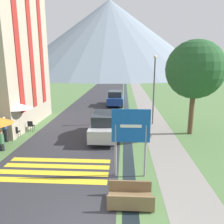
{
  "coord_description": "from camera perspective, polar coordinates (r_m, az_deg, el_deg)",
  "views": [
    {
      "loc": [
        0.91,
        -5.7,
        5.25
      ],
      "look_at": [
        0.05,
        10.0,
        1.63
      ],
      "focal_mm": 35.0,
      "sensor_mm": 36.0,
      "label": 1
    }
  ],
  "objects": [
    {
      "name": "cafe_chair_middle",
      "position": [
        16.79,
        -23.81,
        -4.57
      ],
      "size": [
        0.4,
        0.4,
        0.85
      ],
      "rotation": [
        0.0,
        0.0,
        -0.27
      ],
      "color": "black",
      "rests_on": "ground_plane"
    },
    {
      "name": "person_standing_terrace",
      "position": [
        16.15,
        -26.23,
        -3.62
      ],
      "size": [
        0.32,
        0.32,
        1.75
      ],
      "color": "#282833",
      "rests_on": "ground_plane"
    },
    {
      "name": "footbridge",
      "position": [
        8.89,
        4.78,
        -21.49
      ],
      "size": [
        1.7,
        1.1,
        0.65
      ],
      "color": "brown",
      "rests_on": "ground_plane"
    },
    {
      "name": "cafe_umbrella_middle_white",
      "position": [
        16.81,
        -23.44,
        1.45
      ],
      "size": [
        2.04,
        2.04,
        2.39
      ],
      "color": "#B7B2A8",
      "rests_on": "ground_plane"
    },
    {
      "name": "footpath",
      "position": [
        36.19,
        7.41,
        4.51
      ],
      "size": [
        2.2,
        60.0,
        0.01
      ],
      "color": "gray",
      "rests_on": "ground_plane"
    },
    {
      "name": "mountain_distant",
      "position": [
        94.36,
        -0.59,
        18.71
      ],
      "size": [
        80.52,
        80.52,
        29.41
      ],
      "color": "gray",
      "rests_on": "ground_plane"
    },
    {
      "name": "parked_car_near",
      "position": [
        15.35,
        -1.88,
        -3.47
      ],
      "size": [
        1.91,
        4.57,
        1.82
      ],
      "color": "#B2B2B7",
      "rests_on": "ground_plane"
    },
    {
      "name": "tree_by_path",
      "position": [
        16.68,
        20.85,
        10.29
      ],
      "size": [
        4.12,
        4.12,
        6.79
      ],
      "color": "brown",
      "rests_on": "ground_plane"
    },
    {
      "name": "ground_plane",
      "position": [
        26.25,
        1.1,
        1.42
      ],
      "size": [
        160.0,
        160.0,
        0.0
      ],
      "primitive_type": "plane",
      "color": "#517542"
    },
    {
      "name": "cafe_chair_far_left",
      "position": [
        17.9,
        -20.45,
        -3.23
      ],
      "size": [
        0.4,
        0.4,
        0.85
      ],
      "rotation": [
        0.0,
        0.0,
        -0.25
      ],
      "color": "black",
      "rests_on": "ground_plane"
    },
    {
      "name": "parked_car_far",
      "position": [
        26.82,
        0.84,
        3.64
      ],
      "size": [
        1.94,
        4.13,
        1.82
      ],
      "color": "navy",
      "rests_on": "ground_plane"
    },
    {
      "name": "road",
      "position": [
        36.25,
        -2.28,
        4.63
      ],
      "size": [
        6.4,
        60.0,
        0.01
      ],
      "color": "#2D2D33",
      "rests_on": "ground_plane"
    },
    {
      "name": "drainage_channel",
      "position": [
        36.09,
        3.59,
        4.57
      ],
      "size": [
        0.6,
        60.0,
        0.0
      ],
      "color": "black",
      "rests_on": "ground_plane"
    },
    {
      "name": "streetlamp",
      "position": [
        18.64,
        10.93,
        6.96
      ],
      "size": [
        0.28,
        0.28,
        5.77
      ],
      "color": "#515156",
      "rests_on": "ground_plane"
    },
    {
      "name": "crosswalk_marking",
      "position": [
        11.63,
        -14.75,
        -14.31
      ],
      "size": [
        5.44,
        2.54,
        0.01
      ],
      "color": "yellow",
      "rests_on": "ground_plane"
    },
    {
      "name": "road_sign",
      "position": [
        9.91,
        4.93,
        -5.43
      ],
      "size": [
        1.73,
        0.11,
        3.22
      ],
      "color": "gray",
      "rests_on": "ground_plane"
    },
    {
      "name": "person_seated_far",
      "position": [
        14.75,
        -27.0,
        -6.48
      ],
      "size": [
        0.32,
        0.32,
        1.27
      ],
      "color": "#282833",
      "rests_on": "ground_plane"
    }
  ]
}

